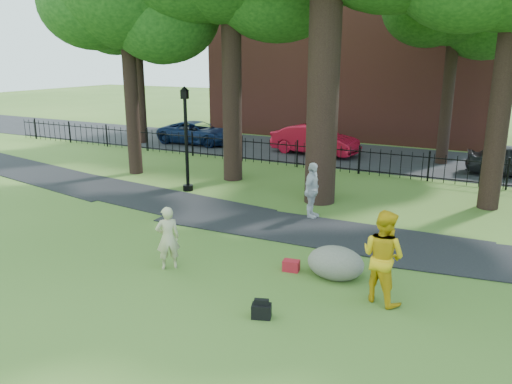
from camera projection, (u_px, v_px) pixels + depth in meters
The scene contains 14 objects.
ground at pixel (219, 273), 12.23m from camera, with size 120.00×120.00×0.00m, color #395A1F.
footpath at pixel (314, 232), 15.12m from camera, with size 36.00×2.60×0.03m, color black.
street at pixel (380, 158), 25.91m from camera, with size 80.00×7.00×0.02m, color black.
iron_fence at pixel (359, 161), 22.33m from camera, with size 44.00×0.04×1.20m.
brick_building at pixel (356, 42), 32.94m from camera, with size 18.00×8.00×12.00m, color brown.
woman at pixel (168, 238), 12.33m from camera, with size 0.59×0.39×1.61m, color tan.
man at pixel (383, 256), 10.62m from camera, with size 1.00×0.78×2.06m, color gold.
pedestrian at pixel (312, 191), 16.18m from camera, with size 1.08×0.45×1.85m, color #B8B8BD.
boulder at pixel (336, 261), 11.97m from camera, with size 1.38×1.04×0.81m, color slate.
lamppost at pixel (186, 141), 19.19m from camera, with size 0.40×0.40×4.06m.
backpack at pixel (261, 311), 10.13m from camera, with size 0.40×0.25×0.30m, color black.
red_bag at pixel (291, 266), 12.34m from camera, with size 0.40×0.25×0.28m, color maroon.
red_sedan at pixel (315, 140), 26.65m from camera, with size 1.65×4.74×1.56m, color #B20D24.
navy_van at pixel (198, 133), 29.87m from camera, with size 2.22×4.81×1.34m, color #0D1D41.
Camera 1 is at (6.00, -9.56, 5.18)m, focal length 35.00 mm.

